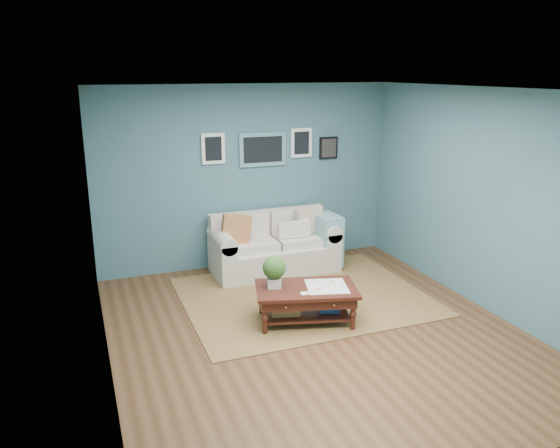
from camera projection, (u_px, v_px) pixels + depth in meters
name	position (u px, v px, depth m)	size (l,w,h in m)	color
room_shell	(316.00, 216.00, 5.93)	(5.00, 5.02, 2.70)	brown
area_rug	(304.00, 296.00, 7.20)	(3.10, 2.48, 0.01)	brown
loveseat	(279.00, 245.00, 8.07)	(1.86, 0.85, 0.96)	beige
coffee_table	(301.00, 293.00, 6.39)	(1.31, 0.97, 0.82)	#34140E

